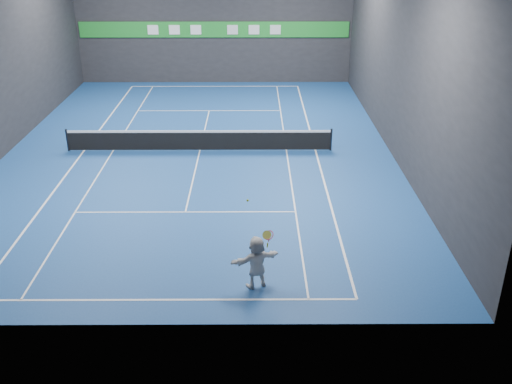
{
  "coord_description": "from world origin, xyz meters",
  "views": [
    {
      "loc": [
        2.54,
        -25.31,
        9.69
      ],
      "look_at": [
        2.63,
        -7.85,
        1.5
      ],
      "focal_mm": 40.0,
      "sensor_mm": 36.0,
      "label": 1
    }
  ],
  "objects_px": {
    "player": "(257,262)",
    "tennis_racket": "(268,237)",
    "tennis_ball": "(248,200)",
    "tennis_net": "(199,140)"
  },
  "relations": [
    {
      "from": "player",
      "to": "tennis_racket",
      "type": "distance_m",
      "value": 0.89
    },
    {
      "from": "tennis_ball",
      "to": "tennis_net",
      "type": "xyz_separation_m",
      "value": [
        -2.38,
        11.11,
        -2.23
      ]
    },
    {
      "from": "tennis_racket",
      "to": "tennis_net",
      "type": "bearing_deg",
      "value": 104.87
    },
    {
      "from": "player",
      "to": "tennis_racket",
      "type": "bearing_deg",
      "value": 164.79
    },
    {
      "from": "tennis_racket",
      "to": "tennis_ball",
      "type": "bearing_deg",
      "value": 176.39
    },
    {
      "from": "player",
      "to": "tennis_ball",
      "type": "distance_m",
      "value": 1.97
    },
    {
      "from": "tennis_ball",
      "to": "tennis_net",
      "type": "distance_m",
      "value": 11.58
    },
    {
      "from": "tennis_net",
      "to": "tennis_racket",
      "type": "distance_m",
      "value": 11.58
    },
    {
      "from": "tennis_net",
      "to": "tennis_racket",
      "type": "bearing_deg",
      "value": -75.13
    },
    {
      "from": "player",
      "to": "tennis_net",
      "type": "height_order",
      "value": "player"
    }
  ]
}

